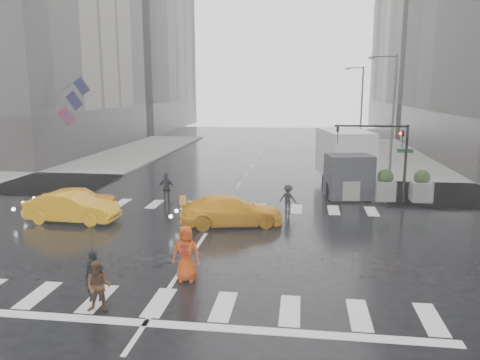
# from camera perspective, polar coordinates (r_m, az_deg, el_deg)

# --- Properties ---
(ground) EXTENTS (120.00, 120.00, 0.00)m
(ground) POSITION_cam_1_polar(r_m,az_deg,el_deg) (20.45, -4.75, -7.37)
(ground) COLOR black
(ground) RESTS_ON ground
(sidewalk_nw) EXTENTS (35.00, 35.00, 0.15)m
(sidewalk_nw) POSITION_cam_1_polar(r_m,az_deg,el_deg) (43.96, -25.15, 1.69)
(sidewalk_nw) COLOR slate
(sidewalk_nw) RESTS_ON ground
(building_nw_far) EXTENTS (26.05, 26.05, 44.00)m
(building_nw_far) POSITION_cam_1_polar(r_m,az_deg,el_deg) (83.11, -17.11, 20.16)
(building_nw_far) COLOR #65625D
(building_nw_far) RESTS_ON ground
(building_ne_far) EXTENTS (26.05, 26.05, 36.00)m
(building_ne_far) POSITION_cam_1_polar(r_m,az_deg,el_deg) (79.52, 27.01, 17.04)
(building_ne_far) COLOR #A49F8F
(building_ne_far) RESTS_ON ground
(road_markings) EXTENTS (18.00, 48.00, 0.01)m
(road_markings) POSITION_cam_1_polar(r_m,az_deg,el_deg) (20.45, -4.75, -7.36)
(road_markings) COLOR silver
(road_markings) RESTS_ON ground
(traffic_signal_pole) EXTENTS (4.45, 0.42, 4.50)m
(traffic_signal_pole) POSITION_cam_1_polar(r_m,az_deg,el_deg) (27.55, 17.60, 3.81)
(traffic_signal_pole) COLOR black
(traffic_signal_pole) RESTS_ON ground
(street_lamp_near) EXTENTS (2.15, 0.22, 9.00)m
(street_lamp_near) POSITION_cam_1_polar(r_m,az_deg,el_deg) (37.55, 18.01, 8.26)
(street_lamp_near) COLOR #59595B
(street_lamp_near) RESTS_ON ground
(street_lamp_far) EXTENTS (2.15, 0.22, 9.00)m
(street_lamp_far) POSITION_cam_1_polar(r_m,az_deg,el_deg) (57.34, 14.49, 9.25)
(street_lamp_far) COLOR #59595B
(street_lamp_far) RESTS_ON ground
(planter_west) EXTENTS (1.10, 1.10, 1.80)m
(planter_west) POSITION_cam_1_polar(r_m,az_deg,el_deg) (27.82, 13.20, -0.56)
(planter_west) COLOR slate
(planter_west) RESTS_ON ground
(planter_mid) EXTENTS (1.10, 1.10, 1.80)m
(planter_mid) POSITION_cam_1_polar(r_m,az_deg,el_deg) (28.09, 17.26, -0.66)
(planter_mid) COLOR slate
(planter_mid) RESTS_ON ground
(planter_east) EXTENTS (1.10, 1.10, 1.80)m
(planter_east) POSITION_cam_1_polar(r_m,az_deg,el_deg) (28.50, 21.22, -0.75)
(planter_east) COLOR slate
(planter_east) RESTS_ON ground
(flag_cluster) EXTENTS (2.87, 3.06, 4.69)m
(flag_cluster) POSITION_cam_1_polar(r_m,az_deg,el_deg) (42.13, -19.91, 9.34)
(flag_cluster) COLOR #59595B
(flag_cluster) RESTS_ON ground
(pedestrian_black) EXTENTS (1.21, 1.22, 2.43)m
(pedestrian_black) POSITION_cam_1_polar(r_m,az_deg,el_deg) (15.03, -17.51, -8.21)
(pedestrian_black) COLOR black
(pedestrian_black) RESTS_ON ground
(pedestrian_brown) EXTENTS (0.82, 0.67, 1.56)m
(pedestrian_brown) POSITION_cam_1_polar(r_m,az_deg,el_deg) (14.61, -16.87, -12.34)
(pedestrian_brown) COLOR #482C19
(pedestrian_brown) RESTS_ON ground
(pedestrian_orange) EXTENTS (0.98, 0.66, 1.94)m
(pedestrian_orange) POSITION_cam_1_polar(r_m,az_deg,el_deg) (16.14, -6.59, -8.88)
(pedestrian_orange) COLOR #C4410D
(pedestrian_orange) RESTS_ON ground
(pedestrian_far_a) EXTENTS (1.08, 0.73, 1.73)m
(pedestrian_far_a) POSITION_cam_1_polar(r_m,az_deg,el_deg) (27.05, -8.90, -0.98)
(pedestrian_far_a) COLOR black
(pedestrian_far_a) RESTS_ON ground
(pedestrian_far_b) EXTENTS (1.09, 0.83, 1.49)m
(pedestrian_far_b) POSITION_cam_1_polar(r_m,az_deg,el_deg) (24.86, 5.89, -2.27)
(pedestrian_far_b) COLOR black
(pedestrian_far_b) RESTS_ON ground
(taxi_front) EXTENTS (4.20, 2.60, 1.33)m
(taxi_front) POSITION_cam_1_polar(r_m,az_deg,el_deg) (26.50, -19.05, -2.16)
(taxi_front) COLOR #FFAA0D
(taxi_front) RESTS_ON ground
(taxi_mid) EXTENTS (4.54, 1.69, 1.48)m
(taxi_mid) POSITION_cam_1_polar(r_m,az_deg,el_deg) (24.39, -19.78, -3.14)
(taxi_mid) COLOR #FFAA0D
(taxi_mid) RESTS_ON ground
(taxi_rear) EXTENTS (4.72, 3.05, 1.43)m
(taxi_rear) POSITION_cam_1_polar(r_m,az_deg,el_deg) (22.48, -1.08, -3.73)
(taxi_rear) COLOR #FFAA0D
(taxi_rear) RESTS_ON ground
(box_truck) EXTENTS (2.66, 7.09, 3.76)m
(box_truck) POSITION_cam_1_polar(r_m,az_deg,el_deg) (30.71, 12.73, 2.49)
(box_truck) COLOR silver
(box_truck) RESTS_ON ground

